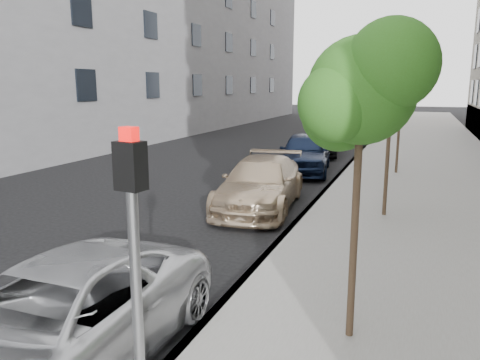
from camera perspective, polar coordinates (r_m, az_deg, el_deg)
The scene contains 12 objects.
ground at distance 6.92m, azimuth -18.07°, elevation -19.58°, with size 160.00×160.00×0.00m, color black.
sidewalk at distance 28.73m, azimuth 21.55°, elevation 3.83°, with size 6.40×72.00×0.14m, color gray.
curb at distance 28.86m, azimuth 15.34°, elevation 4.25°, with size 0.15×72.00×0.14m, color #9E9B93.
tree_near at distance 6.06m, azimuth 14.87°, elevation 10.55°, with size 1.70×1.50×4.14m.
tree_mid at distance 12.54m, azimuth 18.19°, elevation 11.28°, with size 1.79×1.59×4.33m.
tree_far at distance 19.04m, azimuth 19.32°, elevation 12.47°, with size 1.51×1.31×4.66m.
signal_pole at distance 4.27m, azimuth -12.72°, elevation -8.92°, with size 0.26×0.21×3.03m.
minivan at distance 6.37m, azimuth -21.74°, elevation -15.71°, with size 2.27×4.92×1.37m, color silver.
suv at distance 13.50m, azimuth 2.52°, elevation -0.43°, with size 2.02×4.96×1.44m, color beige.
sedan_blue at distance 19.23m, azimuth 7.93°, elevation 3.34°, with size 1.92×4.77×1.62m, color #0F1A34.
sedan_black at distance 24.24m, azimuth 10.17°, elevation 4.66°, with size 1.47×4.23×1.39m, color black.
sedan_rear at distance 30.28m, azimuth 11.63°, elevation 5.91°, with size 1.89×4.66×1.35m, color #A2A6AA.
Camera 1 is at (3.88, -4.52, 3.51)m, focal length 35.00 mm.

